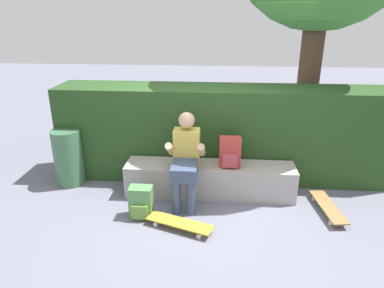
# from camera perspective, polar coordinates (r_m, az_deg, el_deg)

# --- Properties ---
(ground_plane) EXTENTS (24.00, 24.00, 0.00)m
(ground_plane) POSITION_cam_1_polar(r_m,az_deg,el_deg) (4.66, 2.77, -9.77)
(ground_plane) COLOR slate
(bench_main) EXTENTS (2.29, 0.46, 0.44)m
(bench_main) POSITION_cam_1_polar(r_m,az_deg,el_deg) (4.78, 2.93, -5.86)
(bench_main) COLOR #A29B98
(bench_main) RESTS_ON ground
(person_skater) EXTENTS (0.49, 0.62, 1.19)m
(person_skater) POSITION_cam_1_polar(r_m,az_deg,el_deg) (4.43, -1.04, -2.12)
(person_skater) COLOR gold
(person_skater) RESTS_ON ground
(skateboard_near_person) EXTENTS (0.82, 0.46, 0.09)m
(skateboard_near_person) POSITION_cam_1_polar(r_m,az_deg,el_deg) (4.14, -2.06, -12.92)
(skateboard_near_person) COLOR gold
(skateboard_near_person) RESTS_ON ground
(skateboard_beside_bench) EXTENTS (0.29, 0.82, 0.09)m
(skateboard_beside_bench) POSITION_cam_1_polar(r_m,az_deg,el_deg) (4.76, 21.54, -9.63)
(skateboard_beside_bench) COLOR olive
(skateboard_beside_bench) RESTS_ON ground
(backpack_on_bench) EXTENTS (0.28, 0.23, 0.40)m
(backpack_on_bench) POSITION_cam_1_polar(r_m,az_deg,el_deg) (4.60, 6.29, -1.40)
(backpack_on_bench) COLOR #B23833
(backpack_on_bench) RESTS_ON bench_main
(backpack_on_ground) EXTENTS (0.28, 0.23, 0.40)m
(backpack_on_ground) POSITION_cam_1_polar(r_m,az_deg,el_deg) (4.34, -8.42, -9.54)
(backpack_on_ground) COLOR #51894C
(backpack_on_ground) RESTS_ON ground
(hedge_row) EXTENTS (4.81, 0.73, 1.37)m
(hedge_row) POSITION_cam_1_polar(r_m,az_deg,el_deg) (5.17, 4.92, 1.84)
(hedge_row) COLOR #25441D
(hedge_row) RESTS_ON ground
(trash_bin) EXTENTS (0.41, 0.41, 0.82)m
(trash_bin) POSITION_cam_1_polar(r_m,az_deg,el_deg) (5.30, -19.72, -2.08)
(trash_bin) COLOR #3D6B47
(trash_bin) RESTS_ON ground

